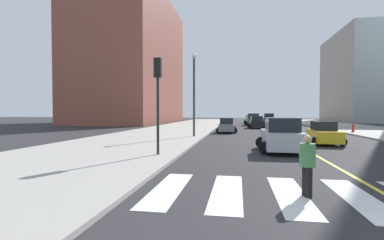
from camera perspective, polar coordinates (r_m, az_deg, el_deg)
sidewalk_kerb_west at (r=25.63m, az=-8.82°, el=-3.48°), size 10.00×120.00×0.15m
lane_divider_paint at (r=44.50m, az=14.85°, el=-1.42°), size 0.16×80.00×0.01m
parking_garage_concrete at (r=80.87m, az=33.29°, el=7.36°), size 18.00×24.00×21.53m
low_rise_brick_west at (r=63.68m, az=-12.11°, el=11.67°), size 16.00×32.00×26.90m
car_black_nearest at (r=41.32m, az=13.08°, el=-0.49°), size 2.62×4.08×1.79m
car_silver_second at (r=17.33m, az=17.90°, el=-3.12°), size 2.85×4.55×2.03m
car_yellow_third at (r=22.52m, az=25.50°, el=-2.53°), size 2.44×3.82×1.68m
car_blue_fourth at (r=56.10m, az=15.52°, el=0.19°), size 3.03×4.73×2.08m
car_green_fifth at (r=49.61m, az=12.41°, el=0.04°), size 3.03×4.76×2.10m
car_white_sixth at (r=59.64m, az=11.73°, el=0.12°), size 2.36×3.77×1.68m
car_gray_seventh at (r=31.76m, az=7.15°, el=-1.19°), size 2.42×3.82×1.69m
traffic_light_far_corner at (r=14.61m, az=-7.05°, el=6.73°), size 0.36×0.41×5.02m
pedestrian_crossing at (r=8.45m, az=22.63°, el=-8.15°), size 0.43×0.43×1.73m
fire_hydrant at (r=35.36m, az=30.21°, el=-1.46°), size 0.26×0.26×0.89m
street_lamp at (r=25.35m, az=0.41°, el=6.69°), size 0.44×0.44×7.53m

